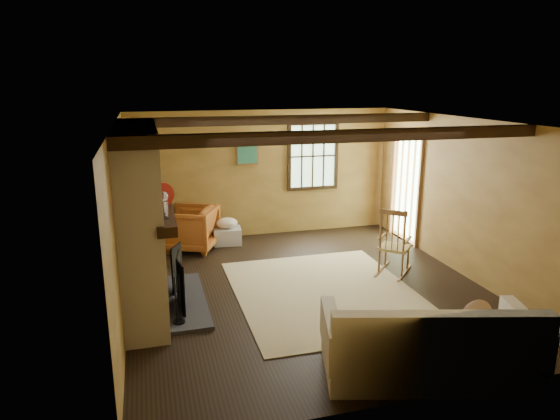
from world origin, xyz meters
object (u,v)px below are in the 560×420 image
object	(u,v)px
fireplace	(143,227)
rocking_chair	(394,246)
armchair	(191,228)
laundry_basket	(227,236)
sofa	(430,348)

from	to	relation	value
fireplace	rocking_chair	distance (m)	3.78
fireplace	armchair	distance (m)	2.44
laundry_basket	armchair	distance (m)	0.72
fireplace	armchair	world-z (taller)	fireplace
sofa	armchair	size ratio (longest dim) A/B	2.69
sofa	fireplace	bearing A→B (deg)	153.39
rocking_chair	fireplace	bearing A→B (deg)	46.34
fireplace	sofa	distance (m)	3.73
rocking_chair	laundry_basket	world-z (taller)	rocking_chair
fireplace	rocking_chair	world-z (taller)	fireplace
rocking_chair	sofa	distance (m)	2.82
sofa	laundry_basket	xyz separation A→B (m)	(-1.28, 4.74, -0.16)
rocking_chair	armchair	world-z (taller)	rocking_chair
fireplace	sofa	xyz separation A→B (m)	(2.73, -2.41, -0.80)
fireplace	laundry_basket	size ratio (longest dim) A/B	4.80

